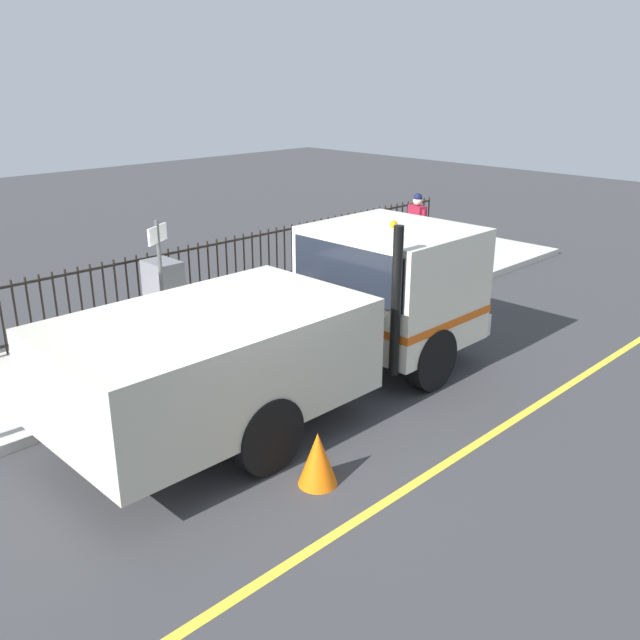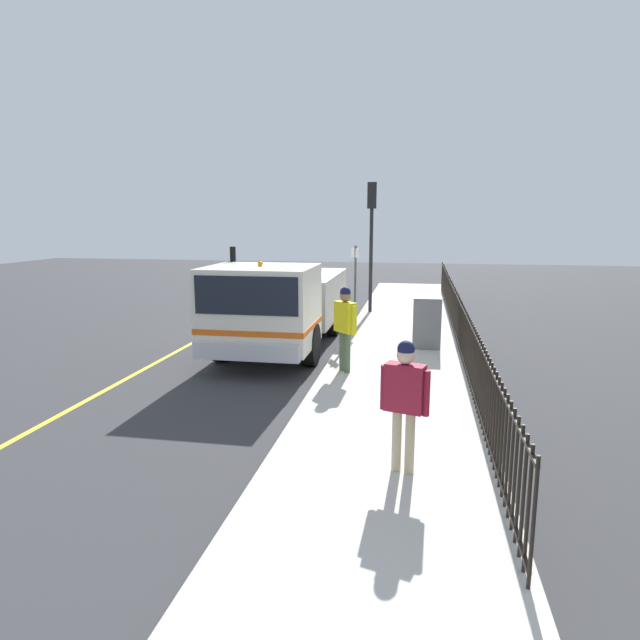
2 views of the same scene
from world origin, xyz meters
The scene contains 10 objects.
ground_plane centered at (0.00, 0.00, 0.00)m, with size 52.97×52.97×0.00m, color #38383A.
sidewalk_slab centered at (3.41, 0.00, 0.07)m, with size 3.07×24.08×0.15m, color beige.
lane_marking centered at (-2.11, 0.00, 0.00)m, with size 0.12×21.67×0.01m, color yellow.
work_truck centered at (0.39, -1.66, 1.26)m, with size 2.42×6.77×2.62m.
worker_standing centered at (2.35, -3.87, 1.23)m, with size 0.51×0.52×1.77m.
pedestrian_distant centered at (3.68, -8.22, 1.18)m, with size 0.61×0.34×1.69m.
iron_fence centered at (4.82, 0.00, 0.77)m, with size 0.04×20.50×1.22m.
utility_cabinet centered at (4.03, -1.41, 0.77)m, with size 0.68×0.49×1.25m, color slate.
traffic_cone centered at (-1.31, 0.00, 0.33)m, with size 0.46×0.46×0.66m, color orange.
street_sign centered at (2.12, -0.21, 1.66)m, with size 0.27×0.45×2.43m.
Camera 1 is at (-6.23, 4.83, 4.51)m, focal length 38.60 mm.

